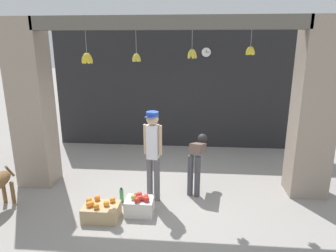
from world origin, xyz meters
The scene contains 11 objects.
ground_plane centered at (0.00, 0.00, 0.00)m, with size 60.00×60.00×0.00m, color gray.
shop_back_wall centered at (0.00, 2.92, 1.66)m, with size 6.75×0.12×3.33m, color #232326.
shop_pillar_left centered at (-2.72, 0.30, 1.66)m, with size 0.70×0.60×3.33m, color gray.
shop_pillar_right centered at (2.72, 0.30, 1.66)m, with size 0.70×0.60×3.33m, color gray.
storefront_awning centered at (-0.03, 0.12, 3.18)m, with size 4.85×0.29×0.84m.
shopkeeper centered at (-0.22, -0.26, 1.02)m, with size 0.34×0.29×1.71m.
worker_stooping centered at (0.59, 0.18, 0.71)m, with size 0.38×0.81×1.07m.
fruit_crate_oranges centered at (-1.02, -0.96, 0.14)m, with size 0.59×0.43×0.34m.
fruit_crate_apples centered at (-0.39, -0.76, 0.17)m, with size 0.48×0.37×0.37m.
water_bottle centered at (-0.80, -0.38, 0.13)m, with size 0.07×0.07×0.28m.
wall_clock centered at (0.81, 2.85, 2.64)m, with size 0.25×0.03×0.25m.
Camera 1 is at (0.49, -5.32, 2.86)m, focal length 32.00 mm.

